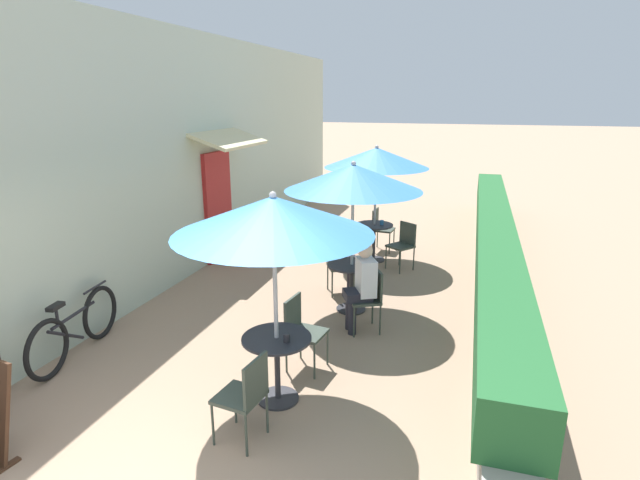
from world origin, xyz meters
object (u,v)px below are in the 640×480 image
(cafe_chair_near_left, at_px, (301,327))
(cafe_chair_near_right, at_px, (246,392))
(patio_table_near, at_px, (277,356))
(coffee_cup_far, at_px, (382,223))
(cafe_chair_far_left, at_px, (339,237))
(patio_umbrella_mid, at_px, (353,178))
(seated_patron_mid_left, at_px, (362,284))
(cafe_chair_mid_right, at_px, (336,263))
(patio_umbrella_far, at_px, (376,158))
(cafe_chair_far_right, at_px, (403,242))
(seated_patron_mid_right, at_px, (343,252))
(patio_table_far, at_px, (374,235))
(patio_table_mid, at_px, (351,278))
(patio_umbrella_near, at_px, (273,216))
(bicycle_leaning, at_px, (75,329))
(cafe_chair_far_back, at_px, (380,226))
(cafe_chair_mid_left, at_px, (370,295))
(coffee_cup_near, at_px, (287,338))

(cafe_chair_near_left, height_order, cafe_chair_near_right, same)
(patio_table_near, xyz_separation_m, coffee_cup_far, (0.19, 4.94, 0.26))
(cafe_chair_far_left, bearing_deg, coffee_cup_far, 1.73)
(patio_umbrella_mid, bearing_deg, coffee_cup_far, 90.06)
(seated_patron_mid_left, relative_size, cafe_chair_mid_right, 1.44)
(patio_umbrella_far, distance_m, cafe_chair_far_right, 1.65)
(seated_patron_mid_right, xyz_separation_m, patio_table_far, (0.15, 1.82, -0.18))
(seated_patron_mid_right, bearing_deg, patio_umbrella_far, 147.53)
(patio_umbrella_far, bearing_deg, patio_umbrella_mid, -86.67)
(patio_table_near, xyz_separation_m, patio_umbrella_far, (0.05, 4.94, 1.50))
(seated_patron_mid_right, distance_m, cafe_chair_far_right, 1.67)
(seated_patron_mid_left, height_order, cafe_chair_far_left, seated_patron_mid_left)
(seated_patron_mid_right, relative_size, patio_umbrella_far, 0.56)
(cafe_chair_near_right, bearing_deg, coffee_cup_far, 5.69)
(patio_table_mid, distance_m, seated_patron_mid_right, 0.72)
(patio_table_mid, bearing_deg, cafe_chair_mid_right, 123.93)
(patio_umbrella_near, bearing_deg, bicycle_leaning, 177.17)
(cafe_chair_far_right, distance_m, cafe_chair_far_back, 1.22)
(seated_patron_mid_left, relative_size, cafe_chair_far_back, 1.44)
(seated_patron_mid_left, xyz_separation_m, coffee_cup_far, (-0.30, 3.10, 0.08))
(patio_table_near, distance_m, patio_table_far, 4.94)
(patio_table_mid, xyz_separation_m, cafe_chair_mid_left, (0.39, -0.58, 0.01))
(coffee_cup_near, xyz_separation_m, seated_patron_mid_left, (0.35, 1.91, -0.08))
(patio_table_far, xyz_separation_m, cafe_chair_far_back, (-0.01, 0.70, 0.01))
(patio_umbrella_near, relative_size, seated_patron_mid_left, 1.79)
(cafe_chair_far_back, bearing_deg, coffee_cup_far, 17.59)
(coffee_cup_near, bearing_deg, patio_umbrella_near, 155.74)
(patio_table_mid, distance_m, cafe_chair_mid_left, 0.70)
(patio_umbrella_mid, distance_m, coffee_cup_far, 2.75)
(seated_patron_mid_right, relative_size, cafe_chair_far_back, 1.44)
(patio_umbrella_mid, xyz_separation_m, seated_patron_mid_right, (-0.29, 0.64, -1.32))
(coffee_cup_near, bearing_deg, patio_umbrella_far, 91.00)
(cafe_chair_far_back, bearing_deg, cafe_chair_far_left, -23.77)
(cafe_chair_near_left, xyz_separation_m, coffee_cup_near, (0.11, -0.76, 0.25))
(seated_patron_mid_left, bearing_deg, patio_table_far, -19.65)
(coffee_cup_near, bearing_deg, cafe_chair_near_left, 98.50)
(cafe_chair_near_left, xyz_separation_m, cafe_chair_near_right, (-0.04, -1.41, 0.00))
(cafe_chair_near_left, height_order, seated_patron_mid_right, seated_patron_mid_right)
(cafe_chair_near_right, distance_m, cafe_chair_far_left, 5.31)
(patio_umbrella_far, distance_m, cafe_chair_far_back, 1.65)
(cafe_chair_near_right, distance_m, coffee_cup_far, 5.66)
(coffee_cup_far, bearing_deg, patio_table_far, -176.81)
(cafe_chair_mid_left, xyz_separation_m, cafe_chair_far_left, (-1.14, 2.67, 0.00))
(cafe_chair_far_right, xyz_separation_m, cafe_chair_far_back, (-0.63, 1.05, 0.00))
(cafe_chair_mid_left, height_order, seated_patron_mid_right, seated_patron_mid_right)
(cafe_chair_near_left, bearing_deg, patio_table_far, -172.60)
(seated_patron_mid_right, distance_m, patio_umbrella_far, 2.25)
(coffee_cup_far, bearing_deg, seated_patron_mid_right, -99.09)
(cafe_chair_far_back, relative_size, coffee_cup_far, 9.67)
(cafe_chair_far_left, bearing_deg, cafe_chair_mid_left, -91.53)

